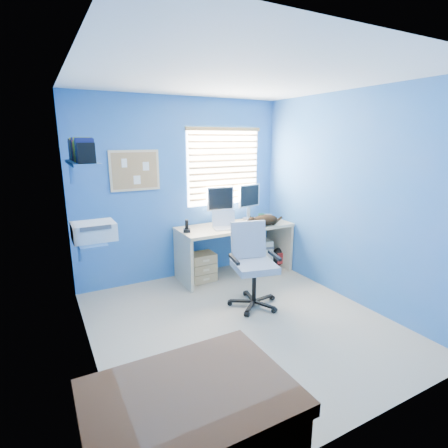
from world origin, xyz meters
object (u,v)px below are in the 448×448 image
tower_pc (261,252)px  cat (265,220)px  laptop (226,221)px  desk (235,250)px  office_chair (253,275)px

tower_pc → cat: bearing=-109.1°
laptop → desk: bearing=40.1°
desk → tower_pc: bearing=9.0°
desk → laptop: 0.53m
laptop → tower_pc: laptop is taller
cat → office_chair: bearing=-134.9°
laptop → office_chair: bearing=-82.2°
desk → laptop: size_ratio=5.00×
office_chair → cat: bearing=47.7°
desk → office_chair: 0.98m
cat → tower_pc: bearing=58.1°
office_chair → desk: bearing=72.5°
cat → office_chair: (-0.66, -0.73, -0.45)m
laptop → office_chair: office_chair is taller
desk → office_chair: bearing=-107.5°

